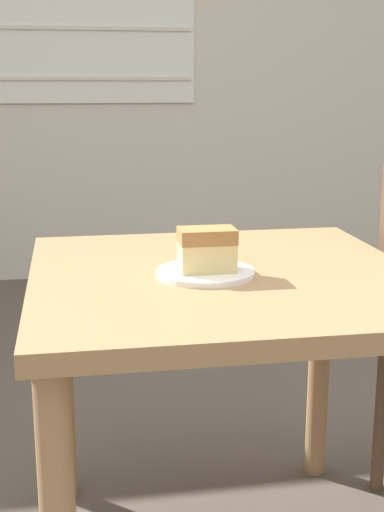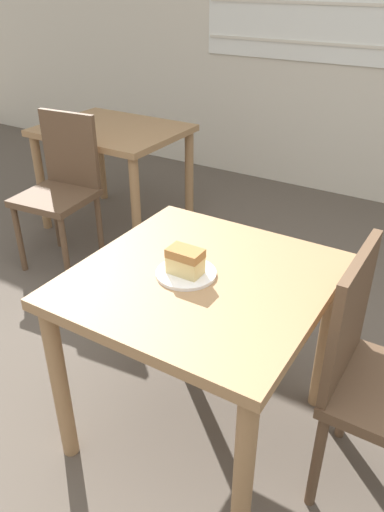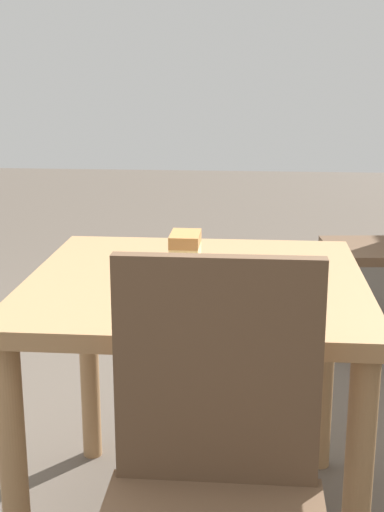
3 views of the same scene
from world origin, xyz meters
name	(u,v)px [view 2 (image 2 of 3)]	position (x,y,z in m)	size (l,w,h in m)	color
ground_plane	(178,503)	(0.00, 0.00, 0.00)	(14.00, 14.00, 0.00)	brown
dining_table_near	(201,303)	(-0.11, 0.34, 0.60)	(0.82, 0.83, 0.72)	#9E754C
dining_table_far	(113,144)	(-1.55, 1.62, 0.59)	(0.91, 0.72, 0.70)	#9E754C
chair_near_window	(377,377)	(0.49, 0.41, 0.49)	(0.40, 0.40, 0.90)	brown
chair_far_corner	(61,186)	(-1.50, 1.07, 0.49)	(0.44, 0.44, 0.90)	brown
plate	(186,273)	(-0.16, 0.31, 0.72)	(0.20, 0.20, 0.01)	white
cake_slice	(185,261)	(-0.16, 0.31, 0.77)	(0.12, 0.07, 0.09)	#E0C67F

